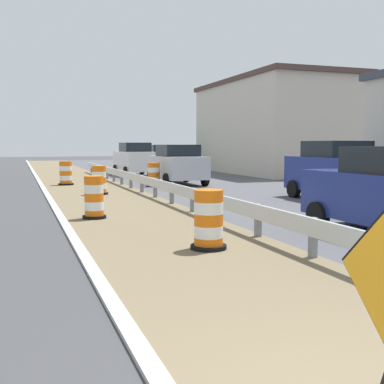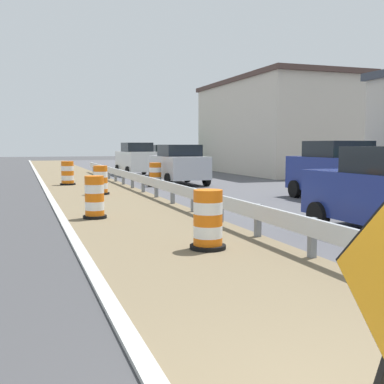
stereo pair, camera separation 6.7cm
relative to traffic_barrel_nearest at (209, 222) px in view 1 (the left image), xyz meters
The scene contains 10 objects.
traffic_barrel_nearest is the anchor object (origin of this frame).
traffic_barrel_close 4.80m from the traffic_barrel_nearest, 107.63° to the left, with size 0.63×0.63×1.13m.
traffic_barrel_mid 10.81m from the traffic_barrel_nearest, 91.81° to the left, with size 0.68×0.68×1.13m.
traffic_barrel_far 15.96m from the traffic_barrel_nearest, 94.11° to the left, with size 0.74×0.74×1.15m.
traffic_barrel_farther 13.95m from the traffic_barrel_nearest, 79.08° to the left, with size 0.69×0.69×1.11m.
car_lead_near_lane 15.07m from the traffic_barrel_nearest, 74.43° to the left, with size 2.19×4.11×1.94m.
car_trailing_near_lane 9.43m from the traffic_barrel_nearest, 39.76° to the left, with size 2.21×4.08×2.08m.
car_lead_far_lane 22.31m from the traffic_barrel_nearest, 80.63° to the left, with size 2.12×4.26×2.07m.
car_mid_far_lane 29.39m from the traffic_barrel_nearest, 75.75° to the left, with size 2.14×4.63×1.92m.
roadside_shop_far 25.81m from the traffic_barrel_nearest, 58.76° to the left, with size 6.77×13.10×6.33m.
Camera 1 is at (-2.34, -2.24, 1.95)m, focal length 46.04 mm.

